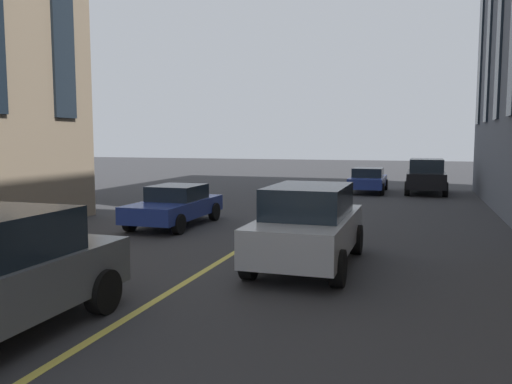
# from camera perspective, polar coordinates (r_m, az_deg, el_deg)

# --- Properties ---
(lane_centre_line) EXTENTS (80.00, 0.16, 0.01)m
(lane_centre_line) POSITION_cam_1_polar(r_m,az_deg,el_deg) (14.60, -0.77, -5.74)
(lane_centre_line) COLOR #D8C64C
(lane_centre_line) RESTS_ON ground_plane
(car_blue_mid) EXTENTS (4.40, 1.95, 1.37)m
(car_blue_mid) POSITION_cam_1_polar(r_m,az_deg,el_deg) (29.25, 12.34, 1.34)
(car_blue_mid) COLOR navy
(car_blue_mid) RESTS_ON ground_plane
(car_blue_parked_b) EXTENTS (4.40, 1.95, 1.37)m
(car_blue_parked_b) POSITION_cam_1_polar(r_m,az_deg,el_deg) (17.79, -8.95, -1.43)
(car_blue_parked_b) COLOR navy
(car_blue_parked_b) RESTS_ON ground_plane
(car_black_parked_a) EXTENTS (4.70, 2.14, 1.88)m
(car_black_parked_a) POSITION_cam_1_polar(r_m,az_deg,el_deg) (29.53, 18.35, 1.74)
(car_black_parked_a) COLOR black
(car_black_parked_a) RESTS_ON ground_plane
(car_silver_oncoming) EXTENTS (4.70, 2.14, 1.88)m
(car_silver_oncoming) POSITION_cam_1_polar(r_m,az_deg,el_deg) (12.02, 5.84, -3.61)
(car_silver_oncoming) COLOR #B7BABF
(car_silver_oncoming) RESTS_ON ground_plane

